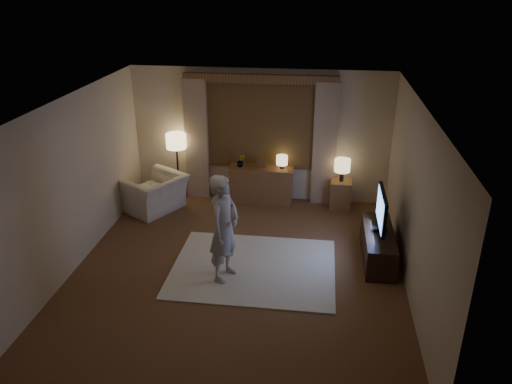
% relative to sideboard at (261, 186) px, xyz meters
% --- Properties ---
extents(room, '(5.04, 5.54, 2.64)m').
position_rel_sideboard_xyz_m(room, '(-0.05, -2.00, 0.98)').
color(room, brown).
rests_on(room, ground).
extents(rug, '(2.50, 2.00, 0.02)m').
position_rel_sideboard_xyz_m(rug, '(0.18, -2.44, -0.34)').
color(rug, beige).
rests_on(rug, floor).
extents(sideboard, '(1.20, 0.40, 0.70)m').
position_rel_sideboard_xyz_m(sideboard, '(0.00, 0.00, 0.00)').
color(sideboard, brown).
rests_on(sideboard, floor).
extents(picture_frame, '(0.16, 0.02, 0.20)m').
position_rel_sideboard_xyz_m(picture_frame, '(0.00, 0.00, 0.45)').
color(picture_frame, brown).
rests_on(picture_frame, sideboard).
extents(plant, '(0.17, 0.13, 0.30)m').
position_rel_sideboard_xyz_m(plant, '(-0.40, 0.00, 0.50)').
color(plant, '#999999').
rests_on(plant, sideboard).
extents(table_lamp_sideboard, '(0.22, 0.22, 0.30)m').
position_rel_sideboard_xyz_m(table_lamp_sideboard, '(0.40, 0.00, 0.55)').
color(table_lamp_sideboard, black).
rests_on(table_lamp_sideboard, sideboard).
extents(floor_lamp, '(0.39, 0.39, 1.35)m').
position_rel_sideboard_xyz_m(floor_lamp, '(-1.67, 0.00, 0.78)').
color(floor_lamp, black).
rests_on(floor_lamp, floor).
extents(armchair, '(1.34, 1.39, 0.69)m').
position_rel_sideboard_xyz_m(armchair, '(-1.99, -0.62, -0.00)').
color(armchair, beige).
rests_on(armchair, floor).
extents(side_table, '(0.40, 0.40, 0.56)m').
position_rel_sideboard_xyz_m(side_table, '(1.55, -0.05, -0.07)').
color(side_table, brown).
rests_on(side_table, floor).
extents(table_lamp_side, '(0.30, 0.30, 0.44)m').
position_rel_sideboard_xyz_m(table_lamp_side, '(1.55, -0.05, 0.52)').
color(table_lamp_side, black).
rests_on(table_lamp_side, side_table).
extents(tv_stand, '(0.45, 1.40, 0.50)m').
position_rel_sideboard_xyz_m(tv_stand, '(2.10, -1.91, -0.10)').
color(tv_stand, black).
rests_on(tv_stand, floor).
extents(tv, '(0.22, 0.92, 0.66)m').
position_rel_sideboard_xyz_m(tv, '(2.10, -1.91, 0.52)').
color(tv, black).
rests_on(tv, tv_stand).
extents(person, '(0.56, 0.69, 1.63)m').
position_rel_sideboard_xyz_m(person, '(-0.20, -2.75, 0.49)').
color(person, '#B3ADA5').
rests_on(person, rug).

